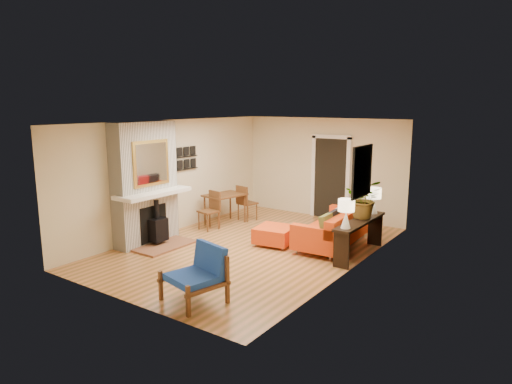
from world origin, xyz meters
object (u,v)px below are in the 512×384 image
Objects in this scene: lamp_near at (346,210)px; lamp_far at (374,197)px; sofa at (336,228)px; houseplant at (365,198)px; dining_table at (227,200)px; console_table at (360,227)px; blue_chair at (200,271)px; ottoman at (275,234)px.

lamp_near is 1.38m from lamp_far.
houseplant is at bearing -14.77° from sofa.
console_table is (3.65, -0.39, -0.02)m from dining_table.
blue_chair is 0.56× the size of dining_table.
sofa is at bearing -0.37° from dining_table.
lamp_far reaches higher than console_table.
blue_chair is at bearing -109.88° from console_table.
sofa is at bearing 81.79° from blue_chair.
ottoman is 2.06m from dining_table.
dining_table is 3.68m from houseplant.
houseplant is at bearing 90.64° from lamp_near.
console_table is at bearing -29.13° from sofa.
ottoman is 0.89× the size of blue_chair.
lamp_far is (1.76, 1.02, 0.84)m from ottoman.
console_table is 3.43× the size of lamp_far.
blue_chair is 2.96m from lamp_near.
sofa is 0.79m from console_table.
lamp_far is (0.67, 0.30, 0.69)m from sofa.
sofa is 2.77× the size of houseplant.
lamp_near is at bearing -11.56° from ottoman.
lamp_far is (0.00, 1.38, 0.00)m from lamp_near.
blue_chair is 3.55m from console_table.
ottoman is at bearing -21.18° from dining_table.
lamp_far is at bearing 88.80° from houseplant.
lamp_near is at bearing 65.42° from blue_chair.
blue_chair is at bearing -106.73° from lamp_far.
lamp_far reaches higher than dining_table.
dining_table is 3.69m from lamp_far.
dining_table reaches higher than blue_chair.
lamp_far is at bearing 90.00° from console_table.
ottoman is 3.06m from blue_chair.
houseplant is (0.66, -0.17, 0.75)m from sofa.
console_table is 0.83m from lamp_far.
houseplant is (1.20, 3.54, 0.66)m from blue_chair.
dining_table reaches higher than sofa.
console_table is at bearing -87.13° from houseplant.
sofa is 1.44m from lamp_near.
ottoman is at bearing -150.00° from lamp_far.
sofa is 2.26× the size of blue_chair.
console_table is (1.21, 3.34, 0.12)m from blue_chair.
lamp_far is 0.48m from houseplant.
console_table reaches higher than ottoman.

